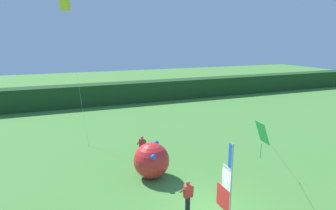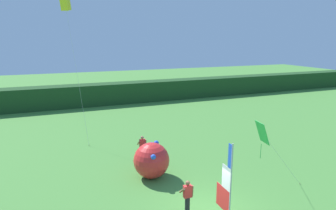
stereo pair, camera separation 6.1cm
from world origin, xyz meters
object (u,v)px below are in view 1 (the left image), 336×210
Objects in this scene: folding_chair at (156,155)px; person_mid_field at (188,197)px; person_near_banner at (142,147)px; kite_green_diamond_0 at (263,135)px; banner_flag at (227,187)px; inflatable_balloon at (151,160)px; kite_yellow_box_2 at (65,5)px.

person_mid_field is at bearing -95.90° from folding_chair.
person_near_banner is 1.03m from folding_chair.
kite_green_diamond_0 is (3.51, -7.01, 2.61)m from person_near_banner.
inflatable_balloon is at bearing 104.98° from banner_flag.
kite_yellow_box_2 is (-4.86, 14.27, 8.21)m from banner_flag.
person_mid_field is (0.08, -6.51, 0.03)m from person_near_banner.
kite_green_diamond_0 is (3.73, -4.53, 2.45)m from inflatable_balloon.
person_mid_field is 4.32m from kite_green_diamond_0.
kite_green_diamond_0 is (2.83, -6.31, 2.95)m from folding_chair.
kite_yellow_box_2 reaches higher than inflatable_balloon.
banner_flag is at bearing -81.23° from person_near_banner.
inflatable_balloon is at bearing -116.74° from folding_chair.
inflatable_balloon is (-1.41, 5.29, -0.78)m from banner_flag.
kite_yellow_box_2 is (-3.74, 13.01, 9.11)m from person_mid_field.
banner_flag is at bearing -75.02° from inflatable_balloon.
banner_flag is 5.53m from inflatable_balloon.
person_near_banner is 0.15× the size of kite_yellow_box_2.
kite_yellow_box_2 reaches higher than kite_green_diamond_0.
person_mid_field is at bearing 131.56° from banner_flag.
person_near_banner is 0.97× the size of person_mid_field.
banner_flag is 2.95m from kite_green_diamond_0.
banner_flag is 17.17m from kite_yellow_box_2.
person_mid_field is 16.32m from kite_yellow_box_2.
person_near_banner is 1.80× the size of folding_chair.
banner_flag reaches higher than folding_chair.
banner_flag is at bearing -85.83° from folding_chair.
inflatable_balloon is at bearing -94.99° from person_near_banner.
kite_yellow_box_2 is at bearing 121.10° from folding_chair.
kite_green_diamond_0 is at bearing 18.19° from banner_flag.
inflatable_balloon is 6.36m from kite_green_diamond_0.
kite_green_diamond_0 reaches higher than folding_chair.
inflatable_balloon is 13.17m from kite_yellow_box_2.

